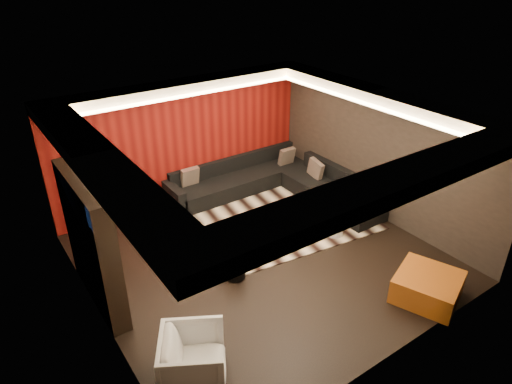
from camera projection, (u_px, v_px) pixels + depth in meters
floor at (261, 258)px, 8.66m from camera, size 6.00×6.00×0.02m
ceiling at (262, 115)px, 7.34m from camera, size 6.00×6.00×0.02m
wall_back at (183, 140)px, 10.19m from camera, size 6.00×0.02×2.80m
wall_left at (90, 249)px, 6.48m from camera, size 0.02×6.00×2.80m
wall_right at (379, 154)px, 9.53m from camera, size 0.02×6.00×2.80m
red_feature_wall at (184, 141)px, 10.16m from camera, size 5.98×0.05×2.78m
soffit_back at (186, 86)px, 9.36m from camera, size 6.00×0.60×0.22m
soffit_front at (393, 183)px, 5.44m from camera, size 6.00×0.60×0.22m
soffit_left at (96, 161)px, 6.03m from camera, size 0.60×4.80×0.22m
soffit_right at (376, 95)px, 8.77m from camera, size 0.60×4.80×0.22m
cove_back at (194, 94)px, 9.15m from camera, size 4.80×0.08×0.04m
cove_front at (371, 180)px, 5.73m from camera, size 4.80×0.08×0.04m
cove_left at (122, 161)px, 6.25m from camera, size 0.08×4.80×0.04m
cove_right at (363, 103)px, 8.64m from camera, size 0.08×4.80×0.04m
tv_surround at (91, 243)px, 7.14m from camera, size 0.30×2.00×2.20m
tv_screen at (98, 221)px, 7.05m from camera, size 0.04×1.30×0.80m
tv_shelf at (105, 260)px, 7.40m from camera, size 0.04×1.60×0.04m
rug at (271, 218)px, 9.90m from camera, size 4.35×3.49×0.02m
coffee_table at (239, 232)px, 9.21m from camera, size 1.36×1.36×0.22m
drum_stool at (235, 266)px, 8.01m from camera, size 0.49×0.49×0.44m
striped_pouf at (184, 223)px, 9.42m from camera, size 0.73×0.73×0.31m
white_side_table at (335, 226)px, 9.24m from camera, size 0.36×0.36×0.44m
orange_ottoman at (427, 287)px, 7.56m from camera, size 1.27×1.27×0.44m
armchair at (193, 359)px, 6.00m from camera, size 1.16×1.15×0.78m
sectional_sofa at (275, 185)px, 10.77m from camera, size 3.65×3.50×0.75m
throw_pillows at (265, 167)px, 10.80m from camera, size 2.95×1.68×0.50m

